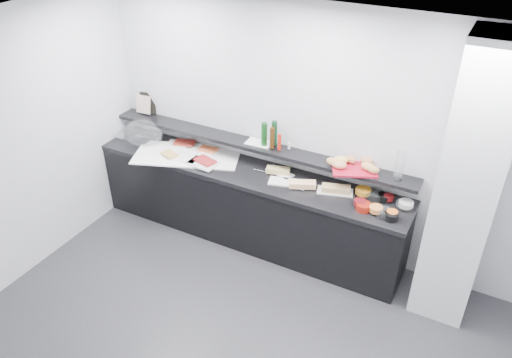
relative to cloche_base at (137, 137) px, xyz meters
The scene contains 56 objects.
back_wall 2.30m from the cloche_base, ahead, with size 5.00×0.02×2.70m, color silver.
ceiling 3.35m from the cloche_base, 37.76° to the right, with size 5.00×5.00×0.00m, color white.
column 3.77m from the cloche_base, ahead, with size 0.50×0.50×2.70m, color silver.
buffet_cabinet 1.62m from the cloche_base, ahead, with size 3.60×0.60×0.85m, color black.
counter_top 1.54m from the cloche_base, ahead, with size 3.62×0.62×0.05m, color black.
wall_shelf 1.56m from the cloche_base, ahead, with size 3.60×0.25×0.04m, color black.
cloche_base is the anchor object (origin of this frame).
cloche_dome 0.19m from the cloche_base, 17.68° to the right, with size 0.47×0.31×0.34m, color silver.
linen_runner 0.78m from the cloche_base, ahead, with size 1.19×0.56×0.01m, color white.
platter_meat_a 0.56m from the cloche_base, ahead, with size 0.26×0.18×0.01m, color white.
food_meat_a 0.63m from the cloche_base, 11.08° to the left, with size 0.24×0.15×0.02m, color maroon.
platter_salmon 0.92m from the cloche_base, ahead, with size 0.30×0.20×0.01m, color white.
food_salmon 0.96m from the cloche_base, ahead, with size 0.21×0.13×0.02m, color orange.
platter_cheese 0.83m from the cloche_base, 10.12° to the right, with size 0.31×0.21×0.01m, color white.
food_cheese 0.66m from the cloche_base, 16.87° to the right, with size 0.19×0.12×0.02m, color tan.
platter_meat_b 1.07m from the cloche_base, ahead, with size 0.33×0.22×0.01m, color silver.
food_meat_b 1.08m from the cloche_base, ahead, with size 0.24×0.15×0.02m, color maroon.
sandwich_plate_left 1.89m from the cloche_base, ahead, with size 0.31×0.13×0.01m, color silver.
sandwich_food_left 1.88m from the cloche_base, ahead, with size 0.25×0.10×0.06m, color tan.
tongs_left 1.70m from the cloche_base, ahead, with size 0.01×0.01×0.16m, color silver.
sandwich_plate_mid 2.04m from the cloche_base, ahead, with size 0.38×0.16×0.01m, color white.
sandwich_food_mid 2.22m from the cloche_base, ahead, with size 0.27×0.10×0.06m, color #E3AC77.
tongs_mid 2.20m from the cloche_base, ahead, with size 0.01×0.01×0.16m, color #B9BBC0.
sandwich_plate_right 2.55m from the cloche_base, ahead, with size 0.36×0.15×0.01m, color white.
sandwich_food_right 2.56m from the cloche_base, ahead, with size 0.29×0.11×0.06m, color tan.
tongs_right 2.40m from the cloche_base, ahead, with size 0.01×0.01×0.16m, color silver.
bowl_glass_fruit 2.93m from the cloche_base, ahead, with size 0.19×0.19×0.07m, color silver.
fill_glass_fruit 2.81m from the cloche_base, ahead, with size 0.16×0.16×0.05m, color orange.
bowl_black_jam 3.03m from the cloche_base, ahead, with size 0.12×0.12×0.07m, color black.
fill_black_jam 3.07m from the cloche_base, ahead, with size 0.10×0.10×0.05m, color #580C0E.
bowl_glass_cream 3.23m from the cloche_base, ahead, with size 0.16×0.16×0.07m, color silver.
fill_glass_cream 3.25m from the cloche_base, ahead, with size 0.14×0.14×0.05m, color white.
bowl_red_jam 2.90m from the cloche_base, ahead, with size 0.15×0.15×0.07m, color maroon.
fill_red_jam 2.85m from the cloche_base, ahead, with size 0.12×0.12×0.05m, color #580C10.
bowl_glass_salmon 3.10m from the cloche_base, ahead, with size 0.15×0.15×0.07m, color white.
fill_glass_salmon 3.02m from the cloche_base, ahead, with size 0.13×0.13×0.05m, color orange.
bowl_black_fruit 3.18m from the cloche_base, ahead, with size 0.14×0.14×0.07m, color black.
fill_black_fruit 3.17m from the cloche_base, ahead, with size 0.11×0.11×0.05m, color #D45E1D.
framed_print 0.44m from the cloche_base, 84.11° to the left, with size 0.20×0.02×0.26m, color black.
print_art 0.40m from the cloche_base, 89.78° to the left, with size 0.20×0.00×0.22m, color tan.
condiment_tray 1.62m from the cloche_base, ahead, with size 0.29×0.18×0.01m, color white.
bottle_green_a 1.71m from the cloche_base, ahead, with size 0.06×0.06×0.26m, color #103D14.
bottle_brown 1.81m from the cloche_base, ahead, with size 0.05×0.05×0.24m, color #3E210B.
bottle_green_b 1.81m from the cloche_base, ahead, with size 0.06×0.06×0.28m, color black.
bottle_hot 1.89m from the cloche_base, ahead, with size 0.04×0.04×0.18m, color red.
shaker_salt 1.86m from the cloche_base, ahead, with size 0.03×0.03×0.07m, color white.
shaker_pepper 1.97m from the cloche_base, ahead, with size 0.03×0.03×0.07m, color silver.
bread_tray 2.70m from the cloche_base, ahead, with size 0.43×0.30×0.02m, color #A81229.
bread_roll_n 2.65m from the cloche_base, ahead, with size 0.12×0.08×0.08m, color #AB6B41.
bread_roll_ne 2.80m from the cloche_base, ahead, with size 0.12×0.08×0.08m, color #AE7442.
bread_roll_sw 2.49m from the cloche_base, ahead, with size 0.13×0.08×0.08m, color #BD8448.
bread_roll_s 2.57m from the cloche_base, ahead, with size 0.14×0.09×0.08m, color #CD814E.
bread_roll_se 2.90m from the cloche_base, ahead, with size 0.12×0.08×0.08m, color #B28044.
bread_roll_midw 2.55m from the cloche_base, ahead, with size 0.16×0.10×0.08m, color gold.
bread_roll_mide 2.84m from the cloche_base, ahead, with size 0.15×0.10×0.08m, color #C7874C.
carafe 3.14m from the cloche_base, ahead, with size 0.09×0.09×0.30m, color white.
Camera 1 is at (1.58, -2.37, 3.69)m, focal length 35.00 mm.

